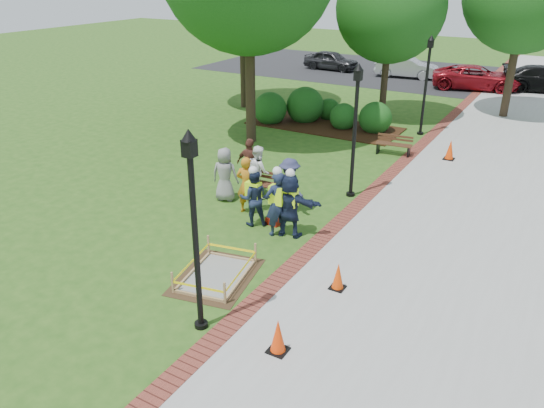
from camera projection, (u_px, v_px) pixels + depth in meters
The scene contains 32 objects.
ground at pixel (233, 251), 13.98m from camera, with size 100.00×100.00×0.00m, color #285116.
sidewalk at pixel (497, 169), 19.54m from camera, with size 6.00×60.00×0.02m, color #9E9E99.
brick_edging at pixel (411, 155), 21.04m from camera, with size 0.50×60.00×0.03m, color maroon.
mulch_bed at pixel (324, 126), 24.80m from camera, with size 7.00×3.00×0.05m, color #381E0F.
parking_lot at pixel (461, 79), 35.22m from camera, with size 36.00×12.00×0.01m, color black.
wet_concrete_pad at pixel (216, 269), 12.71m from camera, with size 2.11×2.59×0.55m.
bench_near at pixel (271, 191), 17.01m from camera, with size 1.54×0.60×0.82m.
bench_far at pixel (393, 149), 21.00m from camera, with size 1.44×0.62×0.76m.
cone_front at pixel (278, 337), 10.18m from camera, with size 0.38×0.38×0.75m.
cone_back at pixel (338, 277), 12.20m from camera, with size 0.34×0.34×0.68m.
cone_far at pixel (450, 150), 20.38m from camera, with size 0.40×0.40×0.80m.
toolbox at pixel (273, 221), 15.35m from camera, with size 0.41×0.22×0.20m, color #A01A0C.
lamp_near at pixel (194, 220), 10.03m from camera, with size 0.28×0.28×4.26m.
lamp_mid at pixel (355, 122), 16.32m from camera, with size 0.28×0.28×4.26m.
lamp_far at pixel (427, 78), 22.62m from camera, with size 0.28×0.28×4.26m.
tree_back at pixel (391, 7), 24.00m from camera, with size 4.99×4.99×7.65m.
shrub_a at pixel (270, 123), 25.38m from camera, with size 1.58×1.58×1.58m, color #184E16.
shrub_b at pixel (305, 121), 25.65m from camera, with size 1.78×1.78×1.78m, color #184E16.
shrub_c at pixel (343, 128), 24.52m from camera, with size 1.26×1.26×1.26m, color #184E16.
shrub_d at pixel (374, 132), 23.99m from camera, with size 1.47×1.47×1.47m, color #184E16.
shrub_e at pixel (328, 119), 25.98m from camera, with size 1.10×1.10×1.10m, color #184E16.
casual_person_a at pixel (225, 175), 16.68m from camera, with size 0.62×0.48×1.73m.
casual_person_b at pixel (247, 185), 15.81m from camera, with size 0.61×0.44×1.77m.
casual_person_c at pixel (259, 171), 17.00m from camera, with size 0.63×0.62×1.69m.
casual_person_d at pixel (250, 165), 17.41m from camera, with size 0.59×0.39×1.78m.
casual_person_e at pixel (290, 186), 15.84m from camera, with size 0.63×0.51×1.71m.
hivis_worker_a at pixel (290, 203), 14.38m from camera, with size 0.64×0.47×1.98m.
hivis_worker_b at pixel (277, 202), 14.44m from camera, with size 0.66×0.71×2.01m.
hivis_worker_c at pixel (253, 196), 15.05m from camera, with size 0.63×0.58×1.80m.
parked_car_a at pixel (331, 70), 38.28m from camera, with size 4.49×1.95×1.47m, color #262628.
parked_car_b at pixel (406, 78), 35.61m from camera, with size 4.55×1.98×1.48m, color #B7B6BC.
parked_car_c at pixel (474, 89), 32.25m from camera, with size 4.72×2.05×1.54m, color maroon.
Camera 1 is at (7.08, -10.04, 6.87)m, focal length 35.00 mm.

